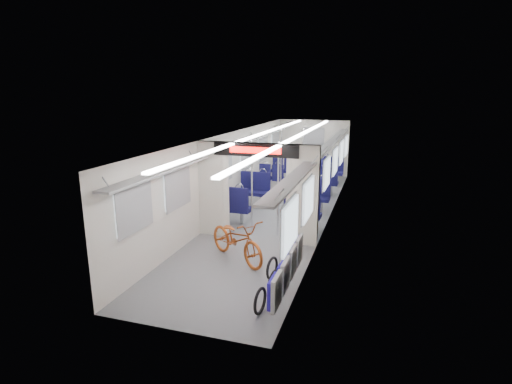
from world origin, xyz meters
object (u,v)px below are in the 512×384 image
Objects in this scene: bicycle at (237,239)px; stanchion_near_left at (252,186)px; bike_hoop_a at (260,302)px; bike_hoop_b at (275,283)px; flip_bench at (288,268)px; seat_bay_far_right at (328,173)px; stanchion_near_right at (278,190)px; seat_bay_near_left at (244,195)px; bike_hoop_c at (272,269)px; seat_bay_near_right at (309,201)px; stanchion_far_left at (281,164)px; stanchion_far_right at (302,164)px; seat_bay_far_left at (278,171)px.

stanchion_near_left is (-0.26, 1.84, 0.69)m from bicycle.
bike_hoop_b reaches higher than bike_hoop_a.
seat_bay_far_right reaches higher than flip_bench.
stanchion_near_right is at bearing 20.80° from bicycle.
stanchion_near_right reaches higher than seat_bay_near_left.
bicycle is 3.94× the size of bike_hoop_c.
seat_bay_near_right is 1.85m from stanchion_near_left.
bike_hoop_c is (-0.13, 1.22, -0.00)m from bike_hoop_a.
seat_bay_far_right is 0.95× the size of stanchion_far_left.
seat_bay_near_right reaches higher than bike_hoop_a.
stanchion_far_right is (1.25, 2.17, 0.59)m from seat_bay_near_left.
bike_hoop_b is 8.46m from seat_bay_far_left.
seat_bay_near_left reaches higher than flip_bench.
bike_hoop_b is 6.52m from stanchion_far_left.
seat_bay_near_left is 2.12m from stanchion_far_left.
stanchion_near_left is at bearing -82.81° from seat_bay_far_left.
flip_bench is at bearing -27.22° from bike_hoop_b.
stanchion_far_right is (-0.73, 7.17, 0.95)m from bike_hoop_a.
seat_bay_far_left is (-1.84, 7.64, 0.32)m from bike_hoop_c.
seat_bay_near_left is 1.07× the size of seat_bay_near_right.
seat_bay_far_left is at bearing 104.29° from stanchion_near_right.
stanchion_far_right is (-0.80, 6.50, 0.93)m from bike_hoop_b.
seat_bay_near_left reaches higher than seat_bay_far_right.
seat_bay_near_left reaches higher than bike_hoop_c.
flip_bench is 6.73m from stanchion_far_right.
bike_hoop_b is 0.21× the size of stanchion_far_left.
bike_hoop_a is (1.06, -1.86, -0.26)m from bicycle.
stanchion_near_left is at bearing -88.89° from stanchion_far_left.
bike_hoop_a is 0.67m from bike_hoop_b.
seat_bay_far_left reaches higher than bike_hoop_c.
bike_hoop_c is at bearing 123.25° from flip_bench.
stanchion_far_left is at bearing 101.30° from bike_hoop_a.
bike_hoop_a is at bearing -80.03° from stanchion_near_right.
bike_hoop_a is 5.39m from seat_bay_near_left.
bike_hoop_c is at bearing 110.40° from bike_hoop_b.
seat_bay_far_right reaches higher than seat_bay_far_left.
seat_bay_far_right is at bearing 27.53° from bicycle.
bicycle is 7.07m from seat_bay_far_left.
stanchion_near_left is (0.65, -5.17, 0.63)m from seat_bay_far_left.
bike_hoop_c is at bearing -63.98° from seat_bay_near_left.
seat_bay_far_left is 0.83× the size of stanchion_far_left.
bike_hoop_b is at bearing -87.59° from seat_bay_near_right.
bike_hoop_a is 0.20× the size of seat_bay_far_right.
stanchion_near_left is 0.72m from stanchion_near_right.
seat_bay_near_right is (-0.11, 4.96, 0.35)m from bike_hoop_a.
stanchion_far_left reaches higher than seat_bay_far_left.
bike_hoop_b is at bearing -76.91° from stanchion_far_left.
bike_hoop_c is 0.21× the size of seat_bay_near_right.
bike_hoop_a is 8.84m from seat_bay_far_right.
stanchion_far_left is at bearing 102.35° from bike_hoop_c.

